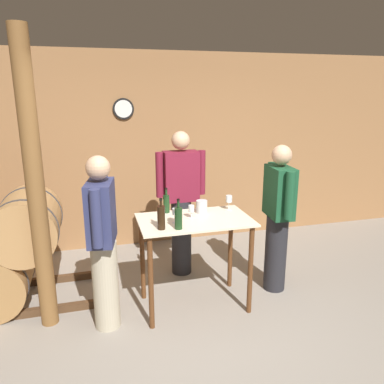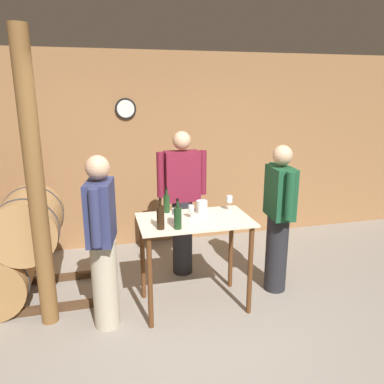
{
  "view_description": "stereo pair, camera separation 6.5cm",
  "coord_description": "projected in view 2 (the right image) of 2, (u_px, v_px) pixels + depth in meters",
  "views": [
    {
      "loc": [
        -0.97,
        -2.72,
        2.17
      ],
      "look_at": [
        -0.02,
        0.75,
        1.2
      ],
      "focal_mm": 35.0,
      "sensor_mm": 36.0,
      "label": 1
    },
    {
      "loc": [
        -0.9,
        -2.73,
        2.17
      ],
      "look_at": [
        -0.02,
        0.75,
        1.2
      ],
      "focal_mm": 35.0,
      "sensor_mm": 36.0,
      "label": 2
    }
  ],
  "objects": [
    {
      "name": "wine_bottle_center",
      "position": [
        178.0,
        217.0,
        3.4
      ],
      "size": [
        0.07,
        0.07,
        0.28
      ],
      "color": "#193819",
      "rests_on": "tasting_table"
    },
    {
      "name": "wine_glass_near_left",
      "position": [
        175.0,
        212.0,
        3.56
      ],
      "size": [
        0.06,
        0.06,
        0.14
      ],
      "color": "silver",
      "rests_on": "tasting_table"
    },
    {
      "name": "wooden_post",
      "position": [
        36.0,
        187.0,
        3.31
      ],
      "size": [
        0.16,
        0.16,
        2.7
      ],
      "color": "brown",
      "rests_on": "ground_plane"
    },
    {
      "name": "person_host",
      "position": [
        102.0,
        240.0,
        3.38
      ],
      "size": [
        0.29,
        0.58,
        1.65
      ],
      "color": "#B7AD93",
      "rests_on": "ground_plane"
    },
    {
      "name": "wine_glass_near_right",
      "position": [
        229.0,
        200.0,
        3.94
      ],
      "size": [
        0.07,
        0.07,
        0.16
      ],
      "color": "silver",
      "rests_on": "tasting_table"
    },
    {
      "name": "person_visitor_with_scarf",
      "position": [
        279.0,
        217.0,
        4.03
      ],
      "size": [
        0.25,
        0.59,
        1.64
      ],
      "color": "#232328",
      "rests_on": "ground_plane"
    },
    {
      "name": "back_wall",
      "position": [
        163.0,
        151.0,
        5.31
      ],
      "size": [
        8.4,
        0.08,
        2.7
      ],
      "color": "#996B42",
      "rests_on": "ground_plane"
    },
    {
      "name": "tasting_table",
      "position": [
        194.0,
        237.0,
        3.74
      ],
      "size": [
        1.11,
        0.67,
        0.95
      ],
      "color": "beige",
      "rests_on": "ground_plane"
    },
    {
      "name": "ice_bucket",
      "position": [
        202.0,
        207.0,
        3.87
      ],
      "size": [
        0.12,
        0.12,
        0.13
      ],
      "color": "silver",
      "rests_on": "tasting_table"
    },
    {
      "name": "ground_plane",
      "position": [
        215.0,
        343.0,
        3.34
      ],
      "size": [
        14.0,
        14.0,
        0.0
      ],
      "primitive_type": "plane",
      "color": "gray"
    },
    {
      "name": "wine_bottle_left",
      "position": [
        167.0,
        203.0,
        3.87
      ],
      "size": [
        0.06,
        0.06,
        0.26
      ],
      "color": "#193819",
      "rests_on": "tasting_table"
    },
    {
      "name": "wine_glass_near_center",
      "position": [
        191.0,
        209.0,
        3.7
      ],
      "size": [
        0.06,
        0.06,
        0.13
      ],
      "color": "silver",
      "rests_on": "tasting_table"
    },
    {
      "name": "wine_bottle_far_left",
      "position": [
        161.0,
        217.0,
        3.39
      ],
      "size": [
        0.07,
        0.07,
        0.29
      ],
      "color": "black",
      "rests_on": "tasting_table"
    },
    {
      "name": "person_visitor_bearded",
      "position": [
        182.0,
        201.0,
        4.42
      ],
      "size": [
        0.59,
        0.24,
        1.74
      ],
      "color": "#232328",
      "rests_on": "ground_plane"
    }
  ]
}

